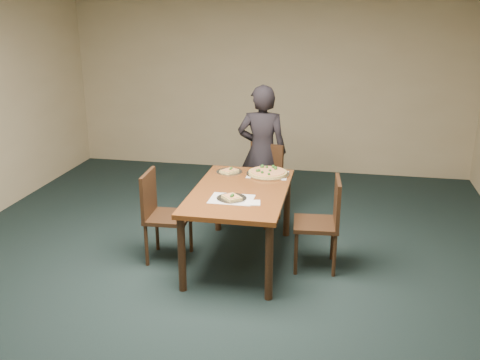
% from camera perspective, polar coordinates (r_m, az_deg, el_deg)
% --- Properties ---
extents(ground, '(8.00, 8.00, 0.00)m').
position_cam_1_polar(ground, '(4.80, -4.17, -12.68)').
color(ground, black).
rests_on(ground, ground).
extents(room_shell, '(8.00, 8.00, 8.00)m').
position_cam_1_polar(room_shell, '(4.17, -4.72, 8.24)').
color(room_shell, tan).
rests_on(room_shell, ground).
extents(dining_table, '(0.90, 1.50, 0.75)m').
position_cam_1_polar(dining_table, '(5.20, 0.00, -2.01)').
color(dining_table, '#592B11').
rests_on(dining_table, ground).
extents(chair_far, '(0.53, 0.53, 0.91)m').
position_cam_1_polar(chair_far, '(6.27, 2.38, 0.19)').
color(chair_far, black).
rests_on(chair_far, ground).
extents(chair_left, '(0.44, 0.44, 0.91)m').
position_cam_1_polar(chair_left, '(5.35, -8.50, -3.25)').
color(chair_left, black).
rests_on(chair_left, ground).
extents(chair_right, '(0.45, 0.45, 0.91)m').
position_cam_1_polar(chair_right, '(5.18, 8.98, -4.05)').
color(chair_right, black).
rests_on(chair_right, ground).
extents(diner, '(0.59, 0.40, 1.59)m').
position_cam_1_polar(diner, '(6.31, 2.37, 2.98)').
color(diner, black).
rests_on(diner, ground).
extents(placemat_main, '(0.42, 0.32, 0.00)m').
position_cam_1_polar(placemat_main, '(5.64, 2.98, 0.59)').
color(placemat_main, white).
rests_on(placemat_main, dining_table).
extents(placemat_near, '(0.40, 0.30, 0.00)m').
position_cam_1_polar(placemat_near, '(4.93, -0.90, -2.04)').
color(placemat_near, white).
rests_on(placemat_near, dining_table).
extents(pizza_pan, '(0.45, 0.45, 0.07)m').
position_cam_1_polar(pizza_pan, '(5.63, 2.98, 0.80)').
color(pizza_pan, silver).
rests_on(pizza_pan, dining_table).
extents(slice_plate_near, '(0.28, 0.28, 0.06)m').
position_cam_1_polar(slice_plate_near, '(4.92, -0.90, -1.90)').
color(slice_plate_near, silver).
rests_on(slice_plate_near, dining_table).
extents(slice_plate_far, '(0.28, 0.28, 0.05)m').
position_cam_1_polar(slice_plate_far, '(5.70, -1.14, 0.94)').
color(slice_plate_far, silver).
rests_on(slice_plate_far, dining_table).
extents(napkin, '(0.16, 0.16, 0.01)m').
position_cam_1_polar(napkin, '(4.83, 1.34, -2.44)').
color(napkin, white).
rests_on(napkin, dining_table).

